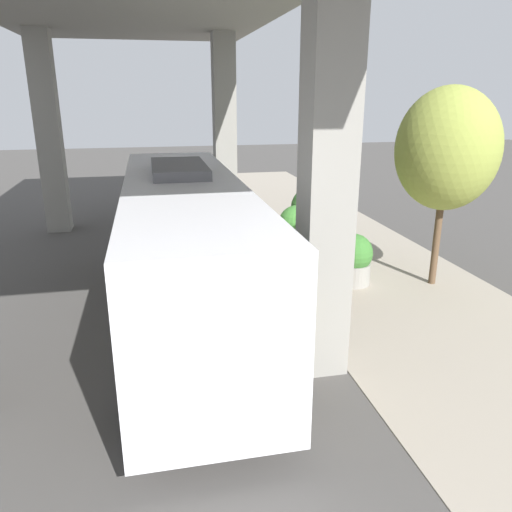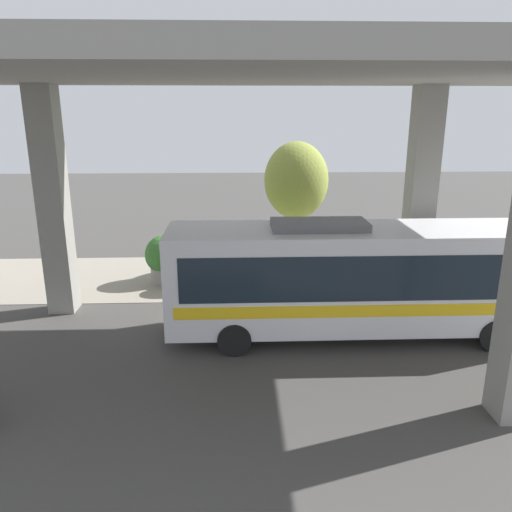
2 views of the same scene
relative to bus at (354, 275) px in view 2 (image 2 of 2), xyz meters
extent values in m
plane|color=#474442|center=(-2.99, -3.54, -2.03)|extent=(80.00, 80.00, 0.00)
cube|color=gray|center=(-5.99, -3.54, -2.02)|extent=(6.00, 40.00, 0.02)
cube|color=gray|center=(-2.49, -9.89, 1.85)|extent=(0.90, 0.90, 7.77)
cube|color=gray|center=(-2.49, 2.80, 1.85)|extent=(0.90, 0.90, 7.77)
cube|color=gray|center=(1.01, -3.54, 6.03)|extent=(9.40, 20.68, 0.60)
cube|color=silver|center=(0.00, 0.01, -0.05)|extent=(2.65, 11.53, 3.07)
cube|color=#19232D|center=(0.00, 0.01, 0.32)|extent=(2.69, 10.60, 1.35)
cube|color=yellow|center=(0.00, 0.01, -0.66)|extent=(2.69, 10.95, 0.37)
cube|color=slate|center=(0.00, -1.15, 1.60)|extent=(1.32, 2.88, 0.24)
cylinder|color=black|center=(-1.24, 4.04, -1.53)|extent=(0.28, 1.00, 1.00)
cylinder|color=black|center=(1.24, 4.04, -1.53)|extent=(0.28, 1.00, 1.00)
cylinder|color=black|center=(-1.24, -3.74, -1.53)|extent=(0.28, 1.00, 1.00)
cylinder|color=black|center=(1.24, -3.74, -1.53)|extent=(0.28, 1.00, 1.00)
cylinder|color=#B21919|center=(-4.06, -0.58, -1.65)|extent=(0.18, 0.18, 0.77)
sphere|color=#B21919|center=(-4.06, -0.58, -1.21)|extent=(0.18, 0.18, 0.18)
cylinder|color=#B21919|center=(-4.20, -0.58, -1.54)|extent=(0.11, 0.08, 0.08)
cylinder|color=#B21919|center=(-3.93, -0.58, -1.54)|extent=(0.11, 0.08, 0.08)
cylinder|color=gray|center=(-4.65, -3.22, -1.65)|extent=(1.27, 1.27, 0.77)
sphere|color=olive|center=(-4.65, -3.22, -0.80)|extent=(1.67, 1.67, 1.67)
sphere|color=#BF334C|center=(-4.49, -3.34, -1.08)|extent=(0.45, 0.45, 0.45)
cylinder|color=gray|center=(-4.39, -5.34, -1.75)|extent=(1.15, 1.15, 0.57)
sphere|color=#38722D|center=(-4.39, -5.34, -1.10)|extent=(1.32, 1.32, 1.32)
sphere|color=orange|center=(-4.24, -5.46, -1.31)|extent=(0.40, 0.40, 0.40)
cylinder|color=gray|center=(-5.38, -6.63, -1.66)|extent=(1.23, 1.23, 0.75)
sphere|color=#38722D|center=(-5.38, -6.63, -0.84)|extent=(1.65, 1.65, 1.65)
sphere|color=orange|center=(-5.23, -6.75, -1.12)|extent=(0.43, 0.43, 0.43)
cylinder|color=gray|center=(-4.98, -1.49, -1.71)|extent=(1.06, 1.06, 0.65)
sphere|color=#38722D|center=(-4.98, -1.49, -1.07)|extent=(1.14, 1.14, 1.14)
sphere|color=orange|center=(-4.85, -1.60, -1.23)|extent=(0.37, 0.37, 0.37)
cylinder|color=brown|center=(-7.34, -1.00, -0.47)|extent=(0.20, 0.20, 3.13)
ellipsoid|color=olive|center=(-7.34, -1.00, 1.94)|extent=(2.82, 2.82, 3.38)
camera|label=1|loc=(0.73, 11.55, 3.40)|focal=35.00mm
camera|label=2|loc=(14.58, -3.62, 4.94)|focal=35.00mm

